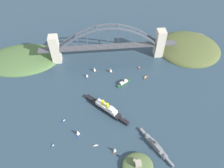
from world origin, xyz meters
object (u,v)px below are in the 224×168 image
object	(u,v)px
small_boat_3	(78,133)
fort_island_mid_harbor	(138,166)
small_boat_7	(53,146)
small_boat_8	(94,69)
naval_cruiser	(156,146)
small_boat_4	(111,70)
ocean_liner	(106,108)
small_boat_9	(87,76)
harbor_ferry_steamer	(124,83)
small_boat_0	(96,145)
small_boat_1	(64,120)
small_boat_6	(139,68)
seaplane_taxiing_near_bridge	(123,46)
small_boat_2	(146,77)
harbor_arch_bridge	(108,46)
small_boat_5	(115,150)

from	to	relation	value
small_boat_3	fort_island_mid_harbor	bearing A→B (deg)	144.59
small_boat_7	small_boat_8	bearing A→B (deg)	-113.86
naval_cruiser	small_boat_4	size ratio (longest dim) A/B	6.02
ocean_liner	small_boat_4	xyz separation A→B (m)	(-14.87, -88.05, -0.86)
small_boat_3	small_boat_9	distance (m)	119.45
harbor_ferry_steamer	small_boat_7	bearing A→B (deg)	43.42
small_boat_0	small_boat_4	xyz separation A→B (m)	(-35.02, -148.30, 4.08)
small_boat_0	small_boat_1	bearing A→B (deg)	-44.80
small_boat_0	small_boat_7	xyz separation A→B (m)	(60.99, -5.23, -0.06)
small_boat_0	small_boat_8	world-z (taller)	small_boat_8
fort_island_mid_harbor	small_boat_4	distance (m)	185.35
naval_cruiser	small_boat_6	size ratio (longest dim) A/B	6.72
seaplane_taxiing_near_bridge	small_boat_9	xyz separation A→B (m)	(79.49, 84.40, 1.69)
small_boat_2	naval_cruiser	bearing A→B (deg)	84.57
ocean_liner	small_boat_8	distance (m)	94.44
small_boat_2	small_boat_3	bearing A→B (deg)	40.82
harbor_ferry_steamer	small_boat_1	xyz separation A→B (m)	(102.93, 69.07, -1.98)
small_boat_6	small_boat_7	size ratio (longest dim) A/B	1.20
harbor_arch_bridge	naval_cruiser	xyz separation A→B (m)	(-51.24, 200.29, -27.13)
small_boat_1	small_boat_6	size ratio (longest dim) A/B	0.81
ocean_liner	seaplane_taxiing_near_bridge	world-z (taller)	ocean_liner
ocean_liner	small_boat_0	distance (m)	63.72
small_boat_6	harbor_arch_bridge	bearing A→B (deg)	-32.46
ocean_liner	seaplane_taxiing_near_bridge	xyz separation A→B (m)	(-49.18, -163.41, -3.59)
small_boat_9	small_boat_4	bearing A→B (deg)	-168.68
ocean_liner	small_boat_7	size ratio (longest dim) A/B	8.62
ocean_liner	naval_cruiser	xyz separation A→B (m)	(-65.12, 70.34, -2.19)
harbor_arch_bridge	ocean_liner	distance (m)	133.05
small_boat_4	fort_island_mid_harbor	bearing A→B (deg)	96.07
small_boat_5	small_boat_8	bearing A→B (deg)	-82.44
ocean_liner	small_boat_4	distance (m)	89.30
harbor_arch_bridge	small_boat_0	world-z (taller)	harbor_arch_bridge
small_boat_3	small_boat_7	world-z (taller)	small_boat_3
fort_island_mid_harbor	small_boat_9	size ratio (longest dim) A/B	5.16
small_boat_3	small_boat_8	bearing A→B (deg)	-102.65
small_boat_2	small_boat_5	xyz separation A→B (m)	(71.97, 138.67, 3.64)
fort_island_mid_harbor	small_boat_0	distance (m)	65.54
small_boat_0	small_boat_5	world-z (taller)	small_boat_5
small_boat_1	small_boat_5	bearing A→B (deg)	141.76
small_boat_2	small_boat_8	size ratio (longest dim) A/B	1.02
harbor_arch_bridge	naval_cruiser	world-z (taller)	harbor_arch_bridge
small_boat_5	small_boat_6	size ratio (longest dim) A/B	1.04
harbor_ferry_steamer	small_boat_4	distance (m)	38.66
small_boat_6	small_boat_8	xyz separation A→B (m)	(86.36, 0.62, 4.13)
small_boat_0	small_boat_3	bearing A→B (deg)	-39.46
small_boat_0	small_boat_3	distance (m)	32.95
naval_cruiser	small_boat_4	bearing A→B (deg)	-72.40
small_boat_8	small_boat_9	xyz separation A→B (m)	(14.73, 14.13, -1.07)
small_boat_0	small_boat_1	world-z (taller)	small_boat_1
small_boat_1	small_boat_8	distance (m)	118.56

